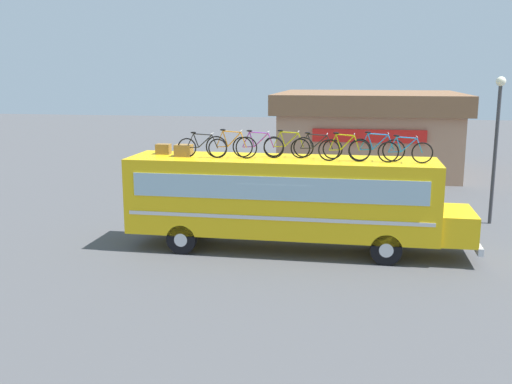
{
  "coord_description": "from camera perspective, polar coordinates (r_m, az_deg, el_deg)",
  "views": [
    {
      "loc": [
        2.57,
        -19.41,
        5.99
      ],
      "look_at": [
        -0.86,
        0.0,
        1.98
      ],
      "focal_mm": 41.4,
      "sensor_mm": 36.0,
      "label": 1
    }
  ],
  "objects": [
    {
      "name": "rooftop_bicycle_8",
      "position": [
        19.28,
        14.21,
        3.83
      ],
      "size": [
        1.72,
        0.44,
        0.89
      ],
      "color": "black",
      "rests_on": "bus"
    },
    {
      "name": "rooftop_bicycle_6",
      "position": [
        19.24,
        8.5,
        4.1
      ],
      "size": [
        1.68,
        0.44,
        0.94
      ],
      "color": "black",
      "rests_on": "bus"
    },
    {
      "name": "bus",
      "position": [
        19.99,
        3.04,
        -0.49
      ],
      "size": [
        11.6,
        2.49,
        3.16
      ],
      "color": "yellow",
      "rests_on": "ground"
    },
    {
      "name": "rooftop_bicycle_7",
      "position": [
        19.44,
        11.57,
        4.09
      ],
      "size": [
        1.8,
        0.44,
        0.96
      ],
      "color": "black",
      "rests_on": "bus"
    },
    {
      "name": "rooftop_bicycle_2",
      "position": [
        19.76,
        -2.41,
        4.44
      ],
      "size": [
        1.76,
        0.44,
        0.98
      ],
      "color": "black",
      "rests_on": "bus"
    },
    {
      "name": "luggage_bag_1",
      "position": [
        21.03,
        -8.94,
        4.12
      ],
      "size": [
        0.5,
        0.34,
        0.36
      ],
      "primitive_type": "cube",
      "color": "olive",
      "rests_on": "bus"
    },
    {
      "name": "rooftop_bicycle_1",
      "position": [
        19.97,
        -5.23,
        4.37
      ],
      "size": [
        1.72,
        0.44,
        0.87
      ],
      "color": "black",
      "rests_on": "bus"
    },
    {
      "name": "luggage_bag_2",
      "position": [
        20.38,
        -7.0,
        4.01
      ],
      "size": [
        0.56,
        0.5,
        0.4
      ],
      "primitive_type": "cube",
      "color": "olive",
      "rests_on": "bus"
    },
    {
      "name": "roadside_building",
      "position": [
        37.39,
        10.75,
        5.87
      ],
      "size": [
        10.92,
        10.45,
        4.77
      ],
      "color": "tan",
      "rests_on": "ground"
    },
    {
      "name": "rooftop_bicycle_5",
      "position": [
        19.73,
        5.84,
        4.28
      ],
      "size": [
        1.73,
        0.44,
        0.88
      ],
      "color": "black",
      "rests_on": "bus"
    },
    {
      "name": "street_lamp",
      "position": [
        25.07,
        22.25,
        5.45
      ],
      "size": [
        0.38,
        0.38,
        5.84
      ],
      "color": "#38383D",
      "rests_on": "ground"
    },
    {
      "name": "rooftop_bicycle_4",
      "position": [
        20.04,
        3.15,
        4.48
      ],
      "size": [
        1.72,
        0.44,
        0.92
      ],
      "color": "black",
      "rests_on": "bus"
    },
    {
      "name": "ground_plane",
      "position": [
        20.47,
        2.38,
        -5.53
      ],
      "size": [
        120.0,
        120.0,
        0.0
      ],
      "primitive_type": "plane",
      "color": "#4C4C4F"
    },
    {
      "name": "rooftop_bicycle_3",
      "position": [
        19.85,
        0.19,
        4.44
      ],
      "size": [
        1.76,
        0.44,
        0.93
      ],
      "color": "black",
      "rests_on": "bus"
    }
  ]
}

